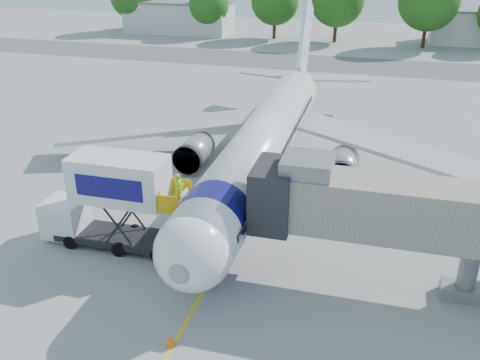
# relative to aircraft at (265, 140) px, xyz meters

# --- Properties ---
(ground) EXTENTS (160.00, 160.00, 0.00)m
(ground) POSITION_rel_aircraft_xyz_m (0.00, -4.12, -2.95)
(ground) COLOR #9B9B98
(ground) RESTS_ON ground
(guidance_line) EXTENTS (0.15, 70.00, 0.01)m
(guidance_line) POSITION_rel_aircraft_xyz_m (0.00, -4.12, -2.94)
(guidance_line) COLOR yellow
(guidance_line) RESTS_ON ground
(taxiway_strip) EXTENTS (120.00, 10.00, 0.01)m
(taxiway_strip) POSITION_rel_aircraft_xyz_m (0.00, 37.88, -2.94)
(taxiway_strip) COLOR #59595B
(taxiway_strip) RESTS_ON ground
(aircraft) EXTENTS (34.17, 37.73, 11.35)m
(aircraft) POSITION_rel_aircraft_xyz_m (0.00, 0.00, 0.00)
(aircraft) COLOR white
(aircraft) RESTS_ON ground
(jet_bridge) EXTENTS (13.90, 3.20, 6.60)m
(jet_bridge) POSITION_rel_aircraft_xyz_m (7.99, -11.12, 1.39)
(jet_bridge) COLOR #A29A8A
(jet_bridge) RESTS_ON ground
(catering_hiloader) EXTENTS (8.54, 2.44, 5.50)m
(catering_hiloader) POSITION_rel_aircraft_xyz_m (-6.26, -11.12, -0.19)
(catering_hiloader) COLOR black
(catering_hiloader) RESTS_ON ground
(safety_cone_b) EXTENTS (0.40, 0.40, 0.64)m
(safety_cone_b) POSITION_rel_aircraft_xyz_m (-0.12, -18.01, -2.64)
(safety_cone_b) COLOR orange
(safety_cone_b) RESTS_ON ground
(outbuilding_left) EXTENTS (18.40, 8.40, 5.30)m
(outbuilding_left) POSITION_rel_aircraft_xyz_m (-28.00, 55.88, -0.29)
(outbuilding_left) COLOR silver
(outbuilding_left) RESTS_ON ground
(tree_b) EXTENTS (6.65, 6.65, 8.48)m
(tree_b) POSITION_rel_aircraft_xyz_m (-21.63, 53.34, 2.19)
(tree_b) COLOR #382314
(tree_b) RESTS_ON ground
(tree_c) EXTENTS (7.71, 7.71, 9.83)m
(tree_c) POSITION_rel_aircraft_xyz_m (-10.61, 53.99, 3.02)
(tree_c) COLOR #382314
(tree_c) RESTS_ON ground
(tree_d) EXTENTS (8.38, 8.38, 10.69)m
(tree_d) POSITION_rel_aircraft_xyz_m (-0.63, 53.62, 3.54)
(tree_d) COLOR #382314
(tree_d) RESTS_ON ground
(tree_e) EXTENTS (8.97, 8.97, 11.44)m
(tree_e) POSITION_rel_aircraft_xyz_m (12.90, 52.45, 4.00)
(tree_e) COLOR #382314
(tree_e) RESTS_ON ground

